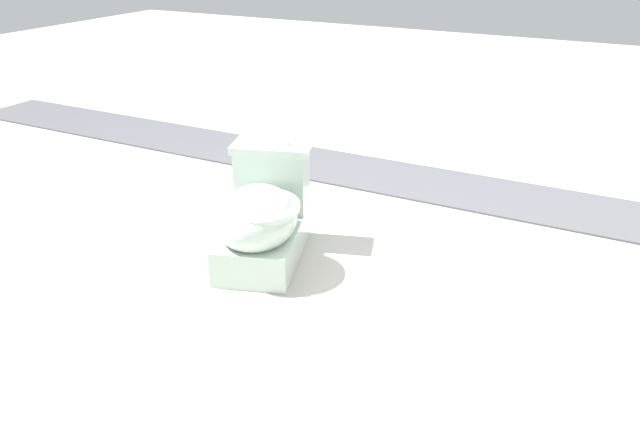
# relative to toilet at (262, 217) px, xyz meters

# --- Properties ---
(ground_plane) EXTENTS (14.00, 14.00, 0.00)m
(ground_plane) POSITION_rel_toilet_xyz_m (-0.10, 0.09, -0.22)
(ground_plane) COLOR #B7B2A8
(gravel_strip) EXTENTS (0.56, 8.00, 0.01)m
(gravel_strip) POSITION_rel_toilet_xyz_m (-1.25, 0.59, -0.21)
(gravel_strip) COLOR #4C4C51
(gravel_strip) RESTS_ON ground
(toilet) EXTENTS (0.71, 0.55, 0.52)m
(toilet) POSITION_rel_toilet_xyz_m (0.00, 0.00, 0.00)
(toilet) COLOR #B2C6B7
(toilet) RESTS_ON ground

